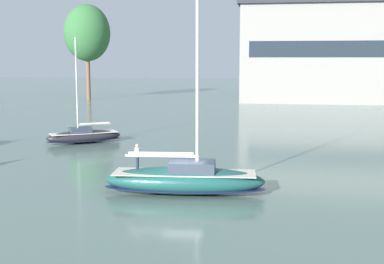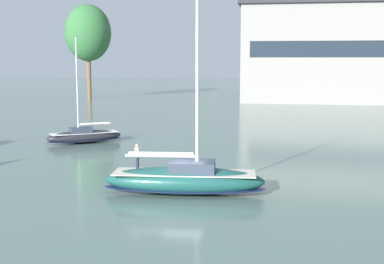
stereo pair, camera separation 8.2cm
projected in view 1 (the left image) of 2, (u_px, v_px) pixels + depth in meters
name	position (u px, v px, depth m)	size (l,w,h in m)	color
ground_plane	(184.00, 194.00, 34.20)	(400.00, 400.00, 0.00)	slate
waterfront_building	(333.00, 52.00, 105.50)	(36.94, 14.65, 19.58)	gray
tree_shore_left	(87.00, 33.00, 111.69)	(9.65, 9.65, 19.85)	brown
sailboat_main	(185.00, 179.00, 34.07)	(10.58, 3.77, 14.24)	#194C47
sailboat_moored_near_marina	(84.00, 136.00, 54.77)	(7.64, 6.22, 10.71)	#232328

